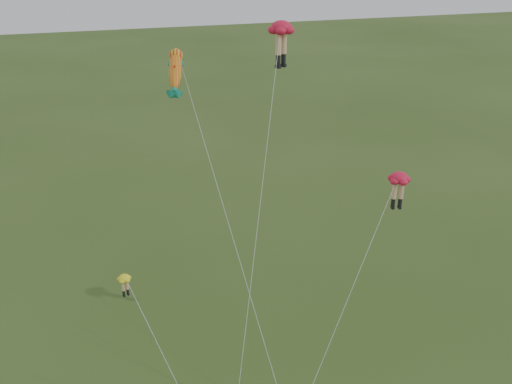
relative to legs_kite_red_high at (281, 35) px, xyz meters
name	(u,v)px	position (x,y,z in m)	size (l,w,h in m)	color
legs_kite_red_high	(281,35)	(0.00, 0.00, 0.00)	(7.43, 11.74, 20.59)	red
legs_kite_red_mid	(397,185)	(4.50, -7.84, -7.54)	(9.12, 6.01, 12.93)	red
legs_kite_yellow	(130,291)	(-11.11, -7.01, -12.27)	(3.71, 5.60, 8.36)	yellow
fish_kite	(176,71)	(-6.64, 0.33, -1.90)	(4.08, 14.64, 19.31)	gold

